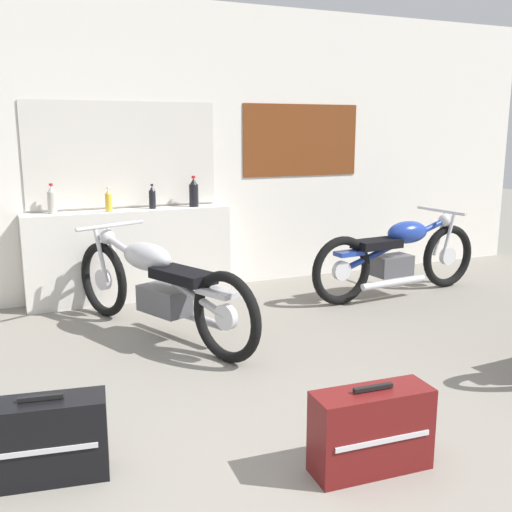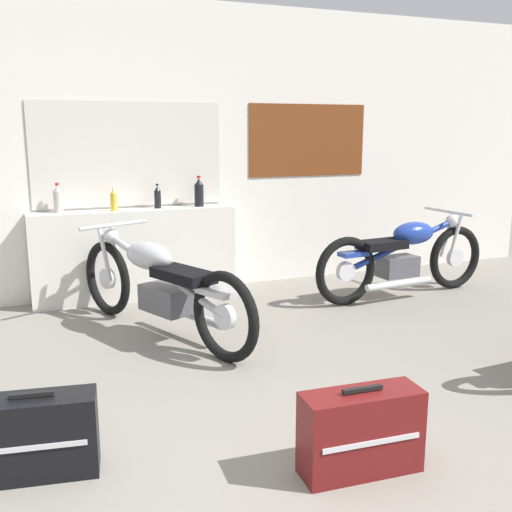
% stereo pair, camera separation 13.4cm
% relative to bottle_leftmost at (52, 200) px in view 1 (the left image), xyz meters
% --- Properties ---
extents(wall_back, '(10.00, 0.07, 2.80)m').
position_rel_bottle_leftmost_xyz_m(wall_back, '(0.47, 0.15, 0.42)').
color(wall_back, silver).
rests_on(wall_back, ground_plane).
extents(sill_counter, '(1.92, 0.28, 0.86)m').
position_rel_bottle_leftmost_xyz_m(sill_counter, '(0.67, -0.03, -0.55)').
color(sill_counter, silver).
rests_on(sill_counter, ground_plane).
extents(bottle_leftmost, '(0.08, 0.08, 0.27)m').
position_rel_bottle_leftmost_xyz_m(bottle_leftmost, '(0.00, 0.00, 0.00)').
color(bottle_leftmost, '#B7B2A8').
rests_on(bottle_leftmost, sill_counter).
extents(bottle_left_center, '(0.06, 0.06, 0.22)m').
position_rel_bottle_leftmost_xyz_m(bottle_left_center, '(0.48, -0.07, -0.02)').
color(bottle_left_center, gold).
rests_on(bottle_left_center, sill_counter).
extents(bottle_center, '(0.06, 0.06, 0.23)m').
position_rel_bottle_leftmost_xyz_m(bottle_center, '(0.90, -0.02, -0.02)').
color(bottle_center, black).
rests_on(bottle_center, sill_counter).
extents(bottle_right_center, '(0.09, 0.09, 0.30)m').
position_rel_bottle_leftmost_xyz_m(bottle_right_center, '(1.31, -0.03, 0.01)').
color(bottle_right_center, black).
rests_on(bottle_right_center, sill_counter).
extents(motorcycle_silver, '(1.00, 2.05, 0.83)m').
position_rel_bottle_leftmost_xyz_m(motorcycle_silver, '(0.64, -1.17, -0.57)').
color(motorcycle_silver, black).
rests_on(motorcycle_silver, ground_plane).
extents(motorcycle_blue, '(1.99, 0.64, 0.82)m').
position_rel_bottle_leftmost_xyz_m(motorcycle_blue, '(3.08, -0.93, -0.58)').
color(motorcycle_blue, black).
rests_on(motorcycle_blue, ground_plane).
extents(hard_case_black, '(0.60, 0.30, 0.42)m').
position_rel_bottle_leftmost_xyz_m(hard_case_black, '(-0.35, -2.89, -0.79)').
color(hard_case_black, black).
rests_on(hard_case_black, ground_plane).
extents(hard_case_darkred, '(0.59, 0.25, 0.43)m').
position_rel_bottle_leftmost_xyz_m(hard_case_darkred, '(1.08, -3.43, -0.78)').
color(hard_case_darkred, maroon).
rests_on(hard_case_darkred, ground_plane).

